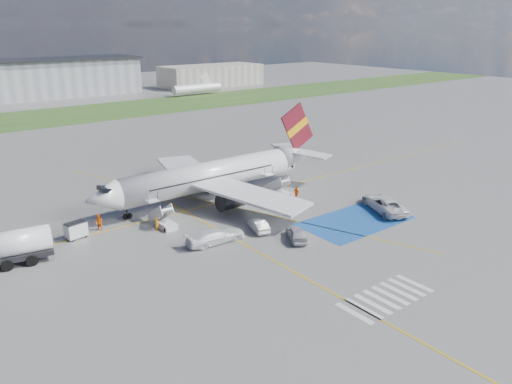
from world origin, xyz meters
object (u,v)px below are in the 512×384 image
airliner (217,174)px  van_white_a (384,201)px  van_white_b (216,234)px  gpu_cart (76,231)px  car_silver_b (258,225)px  car_silver_a (296,233)px  belt_loader (282,166)px

airliner → van_white_a: bearing=-51.0°
airliner → van_white_b: (-8.70, -12.74, -2.36)m
gpu_cart → van_white_a: 38.34m
airliner → car_silver_b: size_ratio=8.71×
gpu_cart → car_silver_b: gpu_cart is taller
van_white_a → car_silver_b: bearing=9.0°
airliner → car_silver_b: bearing=-102.3°
van_white_a → van_white_b: van_white_a is taller
car_silver_a → airliner: bearing=-64.1°
airliner → gpu_cart: (-20.53, -1.82, -2.54)m
van_white_a → belt_loader: bearing=-72.0°
gpu_cart → car_silver_a: 25.09m
van_white_b → airliner: bearing=-30.4°
airliner → car_silver_a: 17.94m
car_silver_a → car_silver_b: 5.05m
van_white_a → car_silver_a: bearing=24.4°
gpu_cart → van_white_a: van_white_a is taller
belt_loader → airliner: bearing=-159.4°
airliner → car_silver_b: airliner is taller
belt_loader → car_silver_b: bearing=-134.5°
airliner → belt_loader: 18.17m
van_white_b → gpu_cart: bearing=51.2°
car_silver_a → van_white_a: (15.46, -0.02, 0.46)m
gpu_cart → van_white_b: bearing=-52.4°
belt_loader → car_silver_a: size_ratio=1.03×
car_silver_b → van_white_b: van_white_b is taller
belt_loader → van_white_b: 31.60m
belt_loader → van_white_b: size_ratio=0.89×
car_silver_a → van_white_b: size_ratio=0.86×
car_silver_a → van_white_b: bearing=-3.7°
airliner → van_white_a: size_ratio=5.58×
airliner → van_white_b: bearing=-124.3°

